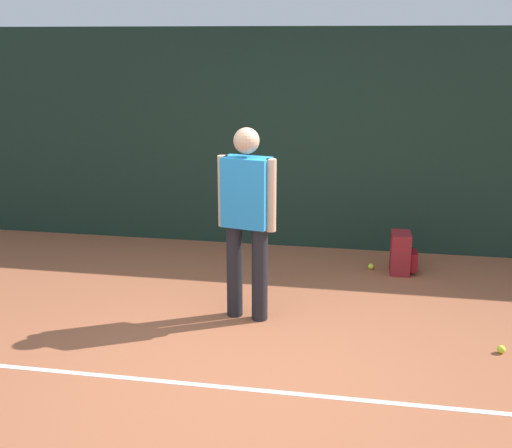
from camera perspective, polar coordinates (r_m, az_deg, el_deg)
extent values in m
plane|color=#9E5638|center=(5.13, -0.82, -12.04)|extent=(12.00, 12.00, 0.00)
cube|color=#192D23|center=(7.58, 3.55, 7.33)|extent=(10.00, 0.10, 2.53)
cube|color=white|center=(4.79, -1.75, -14.21)|extent=(9.00, 0.05, 0.00)
cylinder|color=black|center=(5.69, 0.33, -4.42)|extent=(0.14, 0.14, 0.85)
cylinder|color=black|center=(5.77, -1.90, -4.11)|extent=(0.14, 0.14, 0.85)
cube|color=#268CD8|center=(5.52, -0.82, 2.81)|extent=(0.44, 0.29, 0.60)
sphere|color=#D8A884|center=(5.44, -0.84, 7.33)|extent=(0.22, 0.22, 0.22)
cylinder|color=#D8A884|center=(5.44, 1.32, 2.51)|extent=(0.09, 0.09, 0.62)
cylinder|color=#D8A884|center=(5.61, -2.91, 2.90)|extent=(0.09, 0.09, 0.62)
cube|color=maroon|center=(7.04, 12.54, -2.49)|extent=(0.21, 0.31, 0.44)
cube|color=maroon|center=(7.08, 13.63, -3.14)|extent=(0.09, 0.22, 0.20)
sphere|color=#CCE033|center=(7.13, 10.06, -3.70)|extent=(0.07, 0.07, 0.07)
sphere|color=#CCE033|center=(5.60, 20.72, -10.25)|extent=(0.07, 0.07, 0.07)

